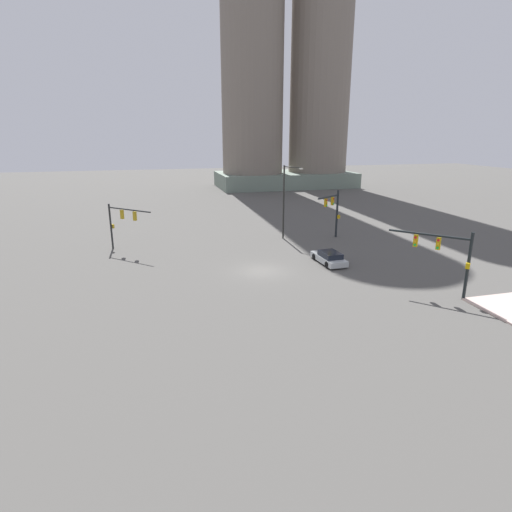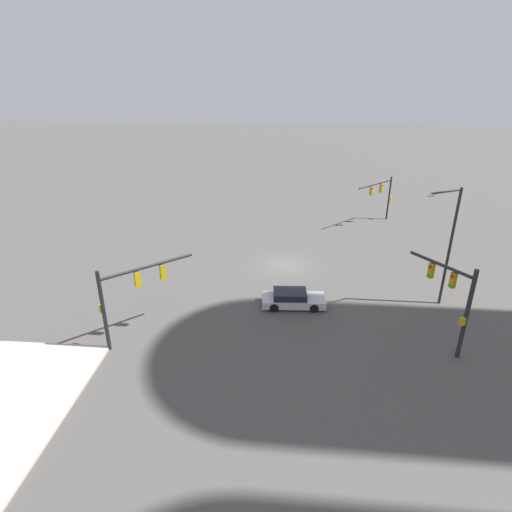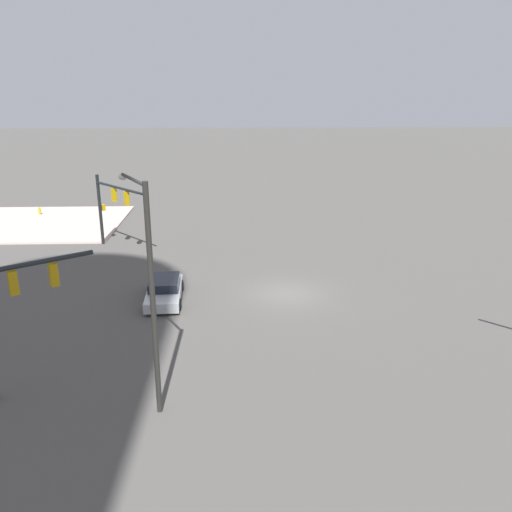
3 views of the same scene
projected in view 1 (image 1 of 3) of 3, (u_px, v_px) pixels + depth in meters
The scene contains 7 objects.
ground_plane at pixel (262, 271), 38.90m from camera, with size 237.81×237.81×0.00m, color #4E4C48.
traffic_signal_near_corner at pixel (334, 208), 49.89m from camera, with size 3.99×2.72×5.78m.
traffic_signal_opposite_side at pixel (447, 251), 32.04m from camera, with size 4.28×4.95×5.33m.
traffic_signal_cross_street at pixel (121, 219), 44.68m from camera, with size 4.42×4.61×5.01m.
streetlamp_curved_arm at pixel (286, 197), 49.33m from camera, with size 1.58×2.73×8.75m.
highrise_twin_tower at pixel (288, 5), 89.53m from camera, with size 31.81×15.73×78.29m.
sedan_car_approaching at pixel (329, 258), 41.04m from camera, with size 2.14×4.67×1.21m.
Camera 1 is at (-9.84, -35.59, 12.33)m, focal length 29.33 mm.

